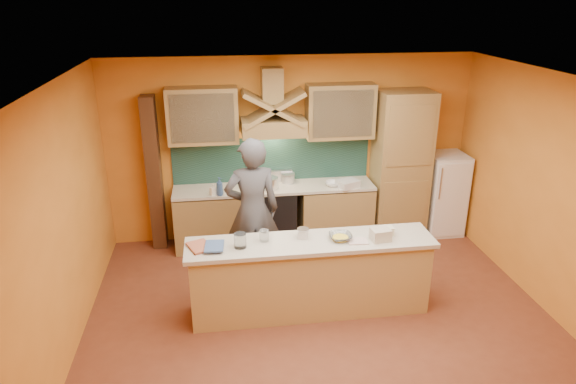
{
  "coord_description": "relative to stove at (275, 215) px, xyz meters",
  "views": [
    {
      "loc": [
        -1.13,
        -4.93,
        3.64
      ],
      "look_at": [
        -0.28,
        0.9,
        1.33
      ],
      "focal_mm": 32.0,
      "sensor_mm": 36.0,
      "label": 1
    }
  ],
  "objects": [
    {
      "name": "floor",
      "position": [
        0.3,
        -2.2,
        -0.45
      ],
      "size": [
        5.5,
        5.0,
        0.01
      ],
      "primitive_type": "cube",
      "color": "brown",
      "rests_on": "ground"
    },
    {
      "name": "ceiling",
      "position": [
        0.3,
        -2.2,
        2.35
      ],
      "size": [
        5.5,
        5.0,
        0.01
      ],
      "primitive_type": "cube",
      "color": "white",
      "rests_on": "wall_back"
    },
    {
      "name": "wall_back",
      "position": [
        0.3,
        0.3,
        0.95
      ],
      "size": [
        5.5,
        0.02,
        2.8
      ],
      "primitive_type": "cube",
      "color": "orange",
      "rests_on": "floor"
    },
    {
      "name": "wall_front",
      "position": [
        0.3,
        -4.7,
        0.95
      ],
      "size": [
        5.5,
        0.02,
        2.8
      ],
      "primitive_type": "cube",
      "color": "orange",
      "rests_on": "floor"
    },
    {
      "name": "wall_left",
      "position": [
        -2.45,
        -2.2,
        0.95
      ],
      "size": [
        0.02,
        5.0,
        2.8
      ],
      "primitive_type": "cube",
      "color": "orange",
      "rests_on": "floor"
    },
    {
      "name": "wall_right",
      "position": [
        3.05,
        -2.2,
        0.95
      ],
      "size": [
        0.02,
        5.0,
        2.8
      ],
      "primitive_type": "cube",
      "color": "orange",
      "rests_on": "floor"
    },
    {
      "name": "base_cabinet_left",
      "position": [
        -0.95,
        0.0,
        -0.02
      ],
      "size": [
        1.1,
        0.6,
        0.86
      ],
      "primitive_type": "cube",
      "color": "#9D7D47",
      "rests_on": "floor"
    },
    {
      "name": "base_cabinet_right",
      "position": [
        0.95,
        0.0,
        -0.02
      ],
      "size": [
        1.1,
        0.6,
        0.86
      ],
      "primitive_type": "cube",
      "color": "#9D7D47",
      "rests_on": "floor"
    },
    {
      "name": "counter_top",
      "position": [
        -0.0,
        0.0,
        0.45
      ],
      "size": [
        3.0,
        0.62,
        0.04
      ],
      "primitive_type": "cube",
      "color": "beige",
      "rests_on": "base_cabinet_left"
    },
    {
      "name": "stove",
      "position": [
        0.0,
        0.0,
        0.0
      ],
      "size": [
        0.6,
        0.58,
        0.9
      ],
      "primitive_type": "cube",
      "color": "black",
      "rests_on": "floor"
    },
    {
      "name": "backsplash",
      "position": [
        -0.0,
        0.28,
        0.8
      ],
      "size": [
        3.0,
        0.03,
        0.7
      ],
      "primitive_type": "cube",
      "color": "#1A3A32",
      "rests_on": "wall_back"
    },
    {
      "name": "range_hood",
      "position": [
        0.0,
        0.05,
        1.37
      ],
      "size": [
        0.92,
        0.5,
        0.24
      ],
      "primitive_type": "cube",
      "color": "#9D7D47",
      "rests_on": "wall_back"
    },
    {
      "name": "hood_chimney",
      "position": [
        0.0,
        0.15,
        1.95
      ],
      "size": [
        0.3,
        0.3,
        0.5
      ],
      "primitive_type": "cube",
      "color": "#9D7D47",
      "rests_on": "wall_back"
    },
    {
      "name": "upper_cabinet_left",
      "position": [
        -1.0,
        0.12,
        1.55
      ],
      "size": [
        1.0,
        0.35,
        0.8
      ],
      "primitive_type": "cube",
      "color": "#9D7D47",
      "rests_on": "wall_back"
    },
    {
      "name": "upper_cabinet_right",
      "position": [
        1.0,
        0.12,
        1.55
      ],
      "size": [
        1.0,
        0.35,
        0.8
      ],
      "primitive_type": "cube",
      "color": "#9D7D47",
      "rests_on": "wall_back"
    },
    {
      "name": "pantry_column",
      "position": [
        1.95,
        0.0,
        0.7
      ],
      "size": [
        0.8,
        0.6,
        2.3
      ],
      "primitive_type": "cube",
      "color": "#9D7D47",
      "rests_on": "floor"
    },
    {
      "name": "fridge",
      "position": [
        2.7,
        0.0,
        0.2
      ],
      "size": [
        0.58,
        0.6,
        1.3
      ],
      "primitive_type": "cube",
      "color": "white",
      "rests_on": "floor"
    },
    {
      "name": "trim_column_left",
      "position": [
        -1.75,
        0.15,
        0.7
      ],
      "size": [
        0.2,
        0.3,
        2.3
      ],
      "primitive_type": "cube",
      "color": "#472816",
      "rests_on": "floor"
    },
    {
      "name": "island_body",
      "position": [
        0.2,
        -1.9,
        -0.01
      ],
      "size": [
        2.8,
        0.55,
        0.88
      ],
      "primitive_type": "cube",
      "color": "tan",
      "rests_on": "floor"
    },
    {
      "name": "island_top",
      "position": [
        0.2,
        -1.9,
        0.47
      ],
      "size": [
        2.9,
        0.62,
        0.05
      ],
      "primitive_type": "cube",
      "color": "beige",
      "rests_on": "island_body"
    },
    {
      "name": "person",
      "position": [
        -0.41,
        -1.01,
        0.53
      ],
      "size": [
        0.75,
        0.52,
        1.96
      ],
      "primitive_type": "imported",
      "rotation": [
        0.0,
        0.0,
        3.22
      ],
      "color": "#4C4C51",
      "rests_on": "floor"
    },
    {
      "name": "pot_large",
      "position": [
        -0.08,
        -0.06,
        0.53
      ],
      "size": [
        0.26,
        0.26,
        0.17
      ],
      "primitive_type": "cylinder",
      "rotation": [
        0.0,
        0.0,
        0.05
      ],
      "color": "silver",
      "rests_on": "stove"
    },
    {
      "name": "pot_small",
      "position": [
        0.23,
        0.13,
        0.52
      ],
      "size": [
        0.24,
        0.24,
        0.15
      ],
      "primitive_type": "cylinder",
      "rotation": [
        0.0,
        0.0,
        0.28
      ],
      "color": "silver",
      "rests_on": "stove"
    },
    {
      "name": "soap_bottle_a",
      "position": [
        -0.91,
        -0.23,
        0.55
      ],
      "size": [
        0.1,
        0.1,
        0.17
      ],
      "primitive_type": "imported",
      "rotation": [
        0.0,
        0.0,
        0.43
      ],
      "color": "silver",
      "rests_on": "counter_top"
    },
    {
      "name": "soap_bottle_b",
      "position": [
        -0.81,
        -0.25,
        0.6
      ],
      "size": [
        0.15,
        0.15,
        0.27
      ],
      "primitive_type": "imported",
      "rotation": [
        0.0,
        0.0,
        0.72
      ],
      "color": "#2F4F83",
      "rests_on": "counter_top"
    },
    {
      "name": "bowl_back",
      "position": [
        0.87,
        -0.11,
        0.5
      ],
      "size": [
        0.29,
        0.29,
        0.07
      ],
      "primitive_type": "imported",
      "rotation": [
        0.0,
        0.0,
        0.43
      ],
      "color": "white",
      "rests_on": "counter_top"
    },
    {
      "name": "dish_rack",
      "position": [
        1.08,
        -0.19,
        0.52
      ],
      "size": [
        0.37,
        0.33,
        0.11
      ],
      "primitive_type": "cube",
      "rotation": [
        0.0,
        0.0,
        0.39
      ],
      "color": "silver",
      "rests_on": "counter_top"
    },
    {
      "name": "book_lower",
      "position": [
        -1.18,
        -1.93,
        0.51
      ],
      "size": [
        0.33,
        0.37,
        0.03
      ],
      "primitive_type": "imported",
      "rotation": [
        0.0,
        0.0,
        0.4
      ],
      "color": "#AC593D",
      "rests_on": "island_top"
    },
    {
      "name": "book_upper",
      "position": [
        -1.02,
        -1.93,
        0.53
      ],
      "size": [
        0.23,
        0.31,
        0.02
      ],
      "primitive_type": "imported",
      "rotation": [
        0.0,
        0.0,
        -0.08
      ],
      "color": "#3F598A",
      "rests_on": "island_top"
    },
    {
      "name": "jar_large",
      "position": [
        -0.62,
        -1.94,
        0.58
      ],
      "size": [
        0.14,
        0.14,
        0.17
      ],
      "primitive_type": "cylinder",
      "rotation": [
        0.0,
        0.0,
        -0.02
      ],
      "color": "silver",
      "rests_on": "island_top"
    },
    {
      "name": "jar_small",
      "position": [
        -0.34,
        -1.82,
        0.56
      ],
      "size": [
        0.12,
        0.12,
        0.13
      ],
      "primitive_type": "cylinder",
      "rotation": [
        0.0,
        0.0,
        -0.14
      ],
      "color": "silver",
      "rests_on": "island_top"
    },
    {
      "name": "kitchen_scale",
      "position": [
        0.12,
        -1.8,
        0.54
      ],
      "size": [
        0.14,
        0.14,
        0.1
      ],
      "primitive_type": "cube",
      "rotation": [
        0.0,
        0.0,
        -0.23
      ],
      "color": "silver",
      "rests_on": "island_top"
    },
    {
      "name": "mixing_bowl",
      "position": [
        0.55,
        -1.92,
        0.53
      ],
      "size": [
        0.27,
        0.27,
        0.07
      ],
      "primitive_type": "imported",
      "rotation": [
        0.0,
        0.0,
        0.01
      ],
      "color": "white",
      "rests_on": "island_top"
    },
    {
      "name": "cloth",
      "position": [
        0.73,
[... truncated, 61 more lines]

